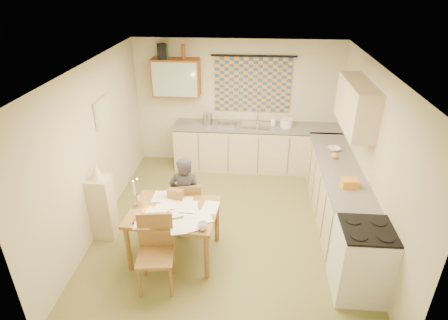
# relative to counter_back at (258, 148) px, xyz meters

# --- Properties ---
(floor) EXTENTS (4.00, 4.50, 0.02)m
(floor) POSITION_rel_counter_back_xyz_m (-0.45, -1.95, -0.46)
(floor) COLOR olive
(floor) RESTS_ON ground
(ceiling) EXTENTS (4.00, 4.50, 0.02)m
(ceiling) POSITION_rel_counter_back_xyz_m (-0.45, -1.95, 2.06)
(ceiling) COLOR white
(ceiling) RESTS_ON floor
(wall_back) EXTENTS (4.00, 0.02, 2.50)m
(wall_back) POSITION_rel_counter_back_xyz_m (-0.45, 0.31, 0.80)
(wall_back) COLOR beige
(wall_back) RESTS_ON floor
(wall_front) EXTENTS (4.00, 0.02, 2.50)m
(wall_front) POSITION_rel_counter_back_xyz_m (-0.45, -4.21, 0.80)
(wall_front) COLOR beige
(wall_front) RESTS_ON floor
(wall_left) EXTENTS (0.02, 4.50, 2.50)m
(wall_left) POSITION_rel_counter_back_xyz_m (-2.46, -1.95, 0.80)
(wall_left) COLOR beige
(wall_left) RESTS_ON floor
(wall_right) EXTENTS (0.02, 4.50, 2.50)m
(wall_right) POSITION_rel_counter_back_xyz_m (1.56, -1.95, 0.80)
(wall_right) COLOR beige
(wall_right) RESTS_ON floor
(window_blind) EXTENTS (1.45, 0.03, 1.05)m
(window_blind) POSITION_rel_counter_back_xyz_m (-0.15, 0.27, 1.20)
(window_blind) COLOR #2E4E7A
(window_blind) RESTS_ON wall_back
(curtain_rod) EXTENTS (1.60, 0.04, 0.04)m
(curtain_rod) POSITION_rel_counter_back_xyz_m (-0.15, 0.25, 1.75)
(curtain_rod) COLOR black
(curtain_rod) RESTS_ON wall_back
(wall_cabinet) EXTENTS (0.90, 0.34, 0.70)m
(wall_cabinet) POSITION_rel_counter_back_xyz_m (-1.60, 0.13, 1.35)
(wall_cabinet) COLOR brown
(wall_cabinet) RESTS_ON wall_back
(wall_cabinet_glass) EXTENTS (0.84, 0.02, 0.64)m
(wall_cabinet_glass) POSITION_rel_counter_back_xyz_m (-1.60, -0.04, 1.35)
(wall_cabinet_glass) COLOR #99B2A5
(wall_cabinet_glass) RESTS_ON wall_back
(upper_cabinet_right) EXTENTS (0.34, 1.30, 0.70)m
(upper_cabinet_right) POSITION_rel_counter_back_xyz_m (1.38, -1.40, 1.40)
(upper_cabinet_right) COLOR #C9B186
(upper_cabinet_right) RESTS_ON wall_right
(framed_print) EXTENTS (0.04, 0.50, 0.40)m
(framed_print) POSITION_rel_counter_back_xyz_m (-2.42, -1.55, 1.25)
(framed_print) COLOR beige
(framed_print) RESTS_ON wall_left
(print_canvas) EXTENTS (0.01, 0.42, 0.32)m
(print_canvas) POSITION_rel_counter_back_xyz_m (-2.40, -1.55, 1.25)
(print_canvas) COLOR white
(print_canvas) RESTS_ON wall_left
(counter_back) EXTENTS (3.30, 0.62, 0.92)m
(counter_back) POSITION_rel_counter_back_xyz_m (0.00, 0.00, 0.00)
(counter_back) COLOR #C9B186
(counter_back) RESTS_ON floor
(counter_right) EXTENTS (0.62, 2.95, 0.92)m
(counter_right) POSITION_rel_counter_back_xyz_m (1.25, -1.71, -0.00)
(counter_right) COLOR #C9B186
(counter_right) RESTS_ON floor
(stove) EXTENTS (0.63, 0.63, 0.97)m
(stove) POSITION_rel_counter_back_xyz_m (1.25, -3.19, 0.03)
(stove) COLOR white
(stove) RESTS_ON floor
(sink) EXTENTS (0.59, 0.50, 0.10)m
(sink) POSITION_rel_counter_back_xyz_m (-0.07, -0.00, 0.43)
(sink) COLOR silver
(sink) RESTS_ON counter_back
(tap) EXTENTS (0.04, 0.04, 0.28)m
(tap) POSITION_rel_counter_back_xyz_m (-0.02, 0.18, 0.61)
(tap) COLOR silver
(tap) RESTS_ON counter_back
(dish_rack) EXTENTS (0.37, 0.32, 0.06)m
(dish_rack) POSITION_rel_counter_back_xyz_m (-0.62, 0.00, 0.50)
(dish_rack) COLOR silver
(dish_rack) RESTS_ON counter_back
(kettle) EXTENTS (0.23, 0.23, 0.24)m
(kettle) POSITION_rel_counter_back_xyz_m (-1.00, 0.00, 0.59)
(kettle) COLOR silver
(kettle) RESTS_ON counter_back
(mixing_bowl) EXTENTS (0.31, 0.31, 0.16)m
(mixing_bowl) POSITION_rel_counter_back_xyz_m (0.52, -0.00, 0.55)
(mixing_bowl) COLOR white
(mixing_bowl) RESTS_ON counter_back
(soap_bottle) EXTENTS (0.13, 0.13, 0.19)m
(soap_bottle) POSITION_rel_counter_back_xyz_m (0.28, 0.05, 0.56)
(soap_bottle) COLOR white
(soap_bottle) RESTS_ON counter_back
(bowl) EXTENTS (0.30, 0.30, 0.05)m
(bowl) POSITION_rel_counter_back_xyz_m (1.25, -0.99, 0.49)
(bowl) COLOR white
(bowl) RESTS_ON counter_right
(orange_bag) EXTENTS (0.23, 0.17, 0.12)m
(orange_bag) POSITION_rel_counter_back_xyz_m (1.25, -2.17, 0.53)
(orange_bag) COLOR orange
(orange_bag) RESTS_ON counter_right
(fruit_orange) EXTENTS (0.10, 0.10, 0.10)m
(fruit_orange) POSITION_rel_counter_back_xyz_m (1.20, -1.30, 0.52)
(fruit_orange) COLOR orange
(fruit_orange) RESTS_ON counter_right
(speaker) EXTENTS (0.21, 0.24, 0.26)m
(speaker) POSITION_rel_counter_back_xyz_m (-1.85, 0.13, 1.83)
(speaker) COLOR black
(speaker) RESTS_ON wall_cabinet
(bottle_green) EXTENTS (0.08, 0.08, 0.26)m
(bottle_green) POSITION_rel_counter_back_xyz_m (-1.76, 0.13, 1.83)
(bottle_green) COLOR #195926
(bottle_green) RESTS_ON wall_cabinet
(bottle_brown) EXTENTS (0.08, 0.08, 0.26)m
(bottle_brown) POSITION_rel_counter_back_xyz_m (-1.44, 0.13, 1.83)
(bottle_brown) COLOR brown
(bottle_brown) RESTS_ON wall_cabinet
(dining_table) EXTENTS (1.23, 0.97, 0.75)m
(dining_table) POSITION_rel_counter_back_xyz_m (-1.15, -2.70, -0.07)
(dining_table) COLOR brown
(dining_table) RESTS_ON floor
(chair_far) EXTENTS (0.48, 0.48, 0.89)m
(chair_far) POSITION_rel_counter_back_xyz_m (-1.07, -2.14, -0.18)
(chair_far) COLOR brown
(chair_far) RESTS_ON floor
(chair_near) EXTENTS (0.50, 0.50, 0.98)m
(chair_near) POSITION_rel_counter_back_xyz_m (-1.27, -3.29, -0.15)
(chair_near) COLOR brown
(chair_near) RESTS_ON floor
(person) EXTENTS (0.48, 0.33, 1.29)m
(person) POSITION_rel_counter_back_xyz_m (-1.07, -2.19, 0.20)
(person) COLOR black
(person) RESTS_ON floor
(shelf_stand) EXTENTS (0.32, 0.30, 0.99)m
(shelf_stand) POSITION_rel_counter_back_xyz_m (-2.29, -2.36, 0.04)
(shelf_stand) COLOR #C9B186
(shelf_stand) RESTS_ON floor
(lampshade) EXTENTS (0.20, 0.20, 0.22)m
(lampshade) POSITION_rel_counter_back_xyz_m (-2.29, -2.36, 0.65)
(lampshade) COLOR beige
(lampshade) RESTS_ON shelf_stand
(letter_rack) EXTENTS (0.23, 0.14, 0.16)m
(letter_rack) POSITION_rel_counter_back_xyz_m (-1.17, -2.43, 0.38)
(letter_rack) COLOR brown
(letter_rack) RESTS_ON dining_table
(mug) EXTENTS (0.18, 0.18, 0.10)m
(mug) POSITION_rel_counter_back_xyz_m (-0.70, -3.07, 0.35)
(mug) COLOR white
(mug) RESTS_ON dining_table
(magazine) EXTENTS (0.26, 0.30, 0.02)m
(magazine) POSITION_rel_counter_back_xyz_m (-1.59, -2.92, 0.31)
(magazine) COLOR maroon
(magazine) RESTS_ON dining_table
(book) EXTENTS (0.33, 0.36, 0.02)m
(book) POSITION_rel_counter_back_xyz_m (-1.56, -2.75, 0.31)
(book) COLOR orange
(book) RESTS_ON dining_table
(orange_box) EXTENTS (0.12, 0.08, 0.04)m
(orange_box) POSITION_rel_counter_back_xyz_m (-1.45, -3.00, 0.32)
(orange_box) COLOR orange
(orange_box) RESTS_ON dining_table
(eyeglasses) EXTENTS (0.13, 0.04, 0.02)m
(eyeglasses) POSITION_rel_counter_back_xyz_m (-1.01, -2.99, 0.31)
(eyeglasses) COLOR black
(eyeglasses) RESTS_ON dining_table
(candle_holder) EXTENTS (0.08, 0.08, 0.18)m
(candle_holder) POSITION_rel_counter_back_xyz_m (-1.65, -2.62, 0.39)
(candle_holder) COLOR silver
(candle_holder) RESTS_ON dining_table
(candle) EXTENTS (0.03, 0.03, 0.22)m
(candle) POSITION_rel_counter_back_xyz_m (-1.67, -2.65, 0.59)
(candle) COLOR white
(candle) RESTS_ON dining_table
(candle_flame) EXTENTS (0.02, 0.02, 0.02)m
(candle_flame) POSITION_rel_counter_back_xyz_m (-1.62, -2.61, 0.71)
(candle_flame) COLOR #FFCC66
(candle_flame) RESTS_ON dining_table
(papers) EXTENTS (1.06, 1.01, 0.03)m
(papers) POSITION_rel_counter_back_xyz_m (-1.12, -2.73, 0.31)
(papers) COLOR white
(papers) RESTS_ON dining_table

